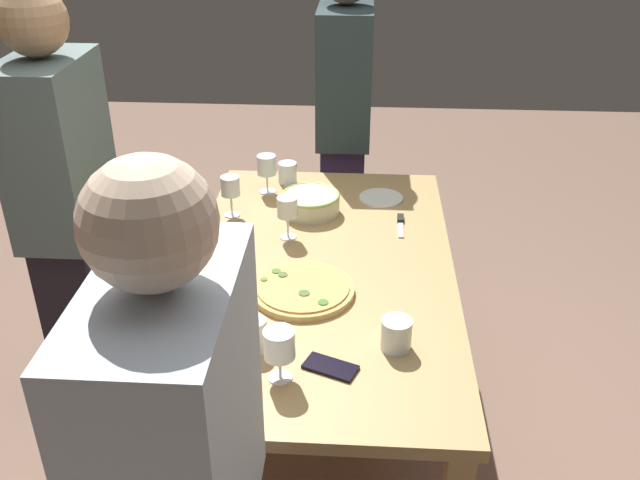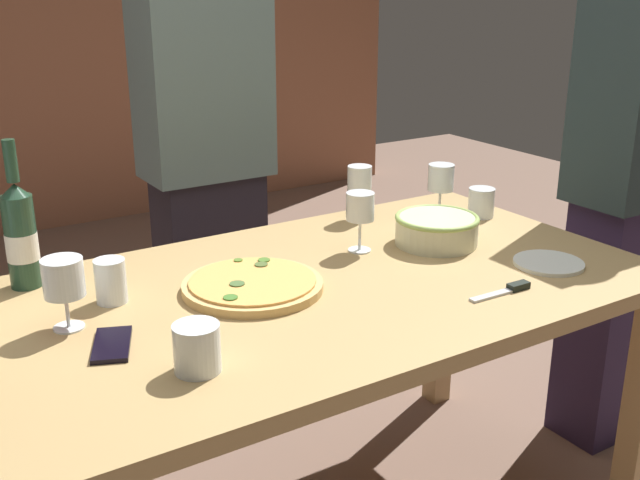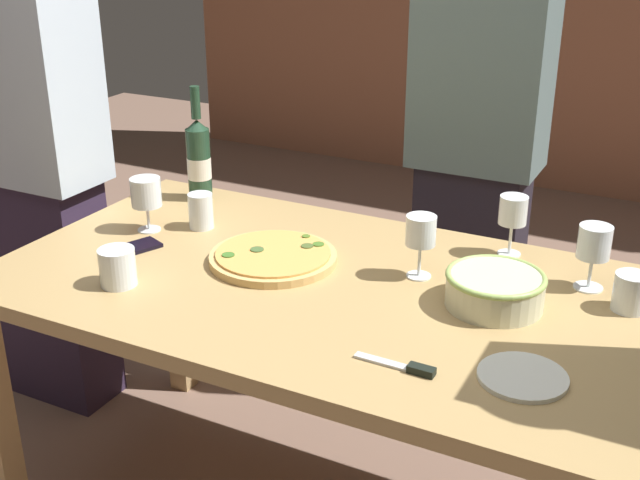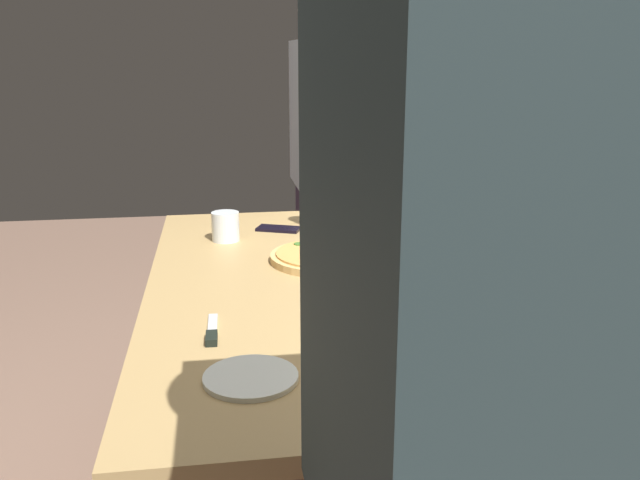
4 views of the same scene
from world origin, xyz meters
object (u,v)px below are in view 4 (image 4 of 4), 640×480
cup_ceramic (486,379)px  cup_spare (345,218)px  pizza (327,256)px  cup_amber (226,226)px  wine_glass_by_bottle (315,196)px  cell_phone (279,229)px  serving_bowl (380,321)px  wine_bottle (393,186)px  wine_glass_far_right (511,273)px  pizza_knife (212,333)px  wine_glass_near_pizza (505,318)px  side_plate (251,377)px  wine_glass_far_left (388,258)px  dining_table (320,312)px  person_host (324,182)px

cup_ceramic → cup_spare: 1.14m
pizza → cup_amber: size_ratio=3.54×
wine_glass_by_bottle → cell_phone: 0.17m
serving_bowl → wine_bottle: bearing=163.9°
wine_glass_far_right → cup_ceramic: 0.38m
pizza_knife → wine_glass_near_pizza: bearing=64.5°
cup_amber → side_plate: (0.97, 0.03, -0.04)m
pizza → wine_glass_far_left: wine_glass_far_left is taller
cup_spare → wine_glass_far_left: bearing=-2.1°
pizza → cup_ceramic: (0.85, 0.14, 0.03)m
wine_glass_near_pizza → cup_spare: size_ratio=1.59×
cup_amber → wine_glass_far_right: bearing=37.3°
wine_bottle → dining_table: bearing=-30.7°
wine_bottle → wine_glass_far_right: size_ratio=2.17×
serving_bowl → wine_bottle: 1.05m
cup_spare → wine_glass_near_pizza: bearing=5.5°
dining_table → wine_glass_far_left: (0.21, 0.13, 0.21)m
serving_bowl → side_plate: (0.14, -0.27, -0.04)m
dining_table → cell_phone: 0.54m
pizza → wine_glass_near_pizza: bearing=15.6°
wine_glass_near_pizza → wine_glass_far_left: size_ratio=1.00×
cell_phone → pizza_knife: size_ratio=0.85×
wine_glass_far_left → pizza_knife: (0.13, -0.41, -0.11)m
pizza → cell_phone: size_ratio=2.27×
wine_bottle → cell_phone: (0.07, -0.41, -0.12)m
wine_glass_far_left → person_host: 1.32m
wine_bottle → cell_phone: bearing=-80.6°
cup_amber → cell_phone: bearing=120.2°
wine_glass_near_pizza → cup_ceramic: wine_glass_near_pizza is taller
wine_glass_near_pizza → cell_phone: wine_glass_near_pizza is taller
pizza → cup_spare: 0.32m
pizza → cup_ceramic: size_ratio=3.72×
pizza → cup_amber: (-0.26, -0.28, 0.03)m
pizza → cup_spare: (-0.30, 0.11, 0.04)m
cup_spare → side_plate: size_ratio=0.57×
serving_bowl → cell_phone: 0.94m
pizza → person_host: (-0.95, 0.14, 0.04)m
dining_table → serving_bowl: serving_bowl is taller
serving_bowl → wine_glass_far_left: wine_glass_far_left is taller
dining_table → side_plate: bearing=-21.2°
wine_glass_far_right → cup_spare: (-0.82, -0.21, -0.07)m
wine_glass_by_bottle → pizza_knife: wine_glass_by_bottle is taller
dining_table → pizza_knife: 0.45m
wine_bottle → wine_glass_far_right: wine_bottle is taller
wine_glass_by_bottle → side_plate: bearing=-14.1°
wine_bottle → person_host: 0.55m
wine_glass_by_bottle → serving_bowl: bearing=-0.4°
wine_glass_far_right → person_host: 1.49m
cup_ceramic → side_plate: size_ratio=0.50×
cup_ceramic → cell_phone: size_ratio=0.61×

